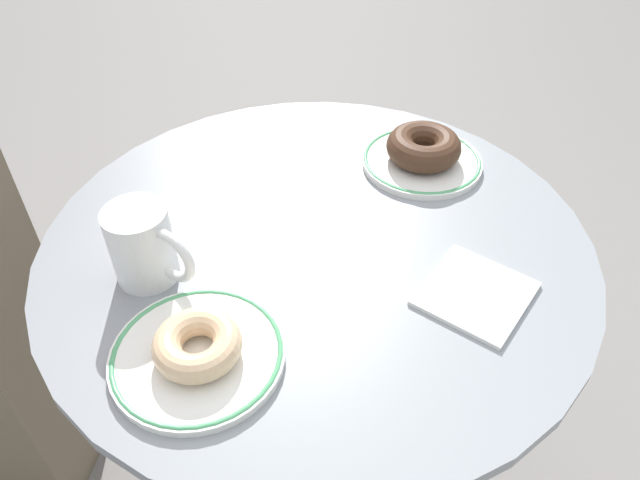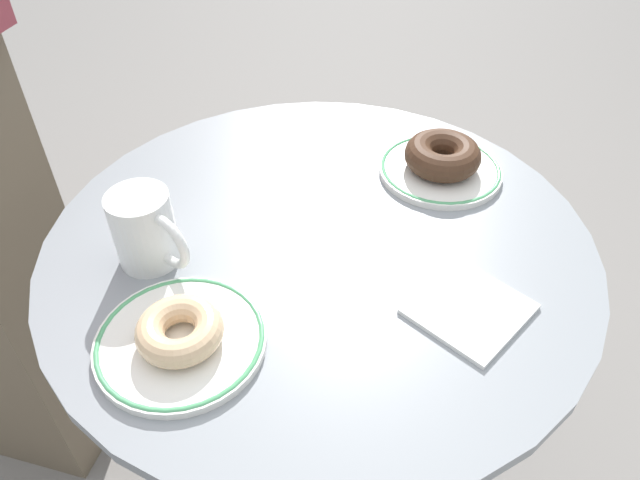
{
  "view_description": "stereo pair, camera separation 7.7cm",
  "coord_description": "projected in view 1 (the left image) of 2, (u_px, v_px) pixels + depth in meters",
  "views": [
    {
      "loc": [
        -0.48,
        -0.36,
        1.27
      ],
      "look_at": [
        -0.02,
        -0.02,
        0.75
      ],
      "focal_mm": 33.67,
      "sensor_mm": 36.0,
      "label": 1
    },
    {
      "loc": [
        -0.43,
        -0.42,
        1.27
      ],
      "look_at": [
        -0.02,
        -0.02,
        0.75
      ],
      "focal_mm": 33.67,
      "sensor_mm": 36.0,
      "label": 2
    }
  ],
  "objects": [
    {
      "name": "cafe_table",
      "position": [
        317.0,
        353.0,
        0.98
      ],
      "size": [
        0.74,
        0.74,
        0.73
      ],
      "color": "gray",
      "rests_on": "ground"
    },
    {
      "name": "plate_left",
      "position": [
        198.0,
        355.0,
        0.66
      ],
      "size": [
        0.19,
        0.19,
        0.01
      ],
      "color": "white",
      "rests_on": "cafe_table"
    },
    {
      "name": "plate_right",
      "position": [
        422.0,
        161.0,
        0.93
      ],
      "size": [
        0.19,
        0.19,
        0.01
      ],
      "color": "white",
      "rests_on": "cafe_table"
    },
    {
      "name": "donut_glazed",
      "position": [
        197.0,
        344.0,
        0.64
      ],
      "size": [
        0.12,
        0.12,
        0.03
      ],
      "primitive_type": "torus",
      "rotation": [
        0.0,
        0.0,
        4.37
      ],
      "color": "#E0B789",
      "rests_on": "plate_left"
    },
    {
      "name": "donut_chocolate",
      "position": [
        424.0,
        147.0,
        0.92
      ],
      "size": [
        0.15,
        0.15,
        0.04
      ],
      "primitive_type": "torus",
      "rotation": [
        0.0,
        0.0,
        2.75
      ],
      "color": "#422819",
      "rests_on": "plate_right"
    },
    {
      "name": "paper_napkin",
      "position": [
        476.0,
        294.0,
        0.73
      ],
      "size": [
        0.12,
        0.12,
        0.01
      ],
      "primitive_type": "cube",
      "rotation": [
        0.0,
        0.0,
        0.0
      ],
      "color": "white",
      "rests_on": "cafe_table"
    },
    {
      "name": "coffee_mug",
      "position": [
        144.0,
        246.0,
        0.72
      ],
      "size": [
        0.08,
        0.12,
        0.1
      ],
      "color": "white",
      "rests_on": "cafe_table"
    }
  ]
}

